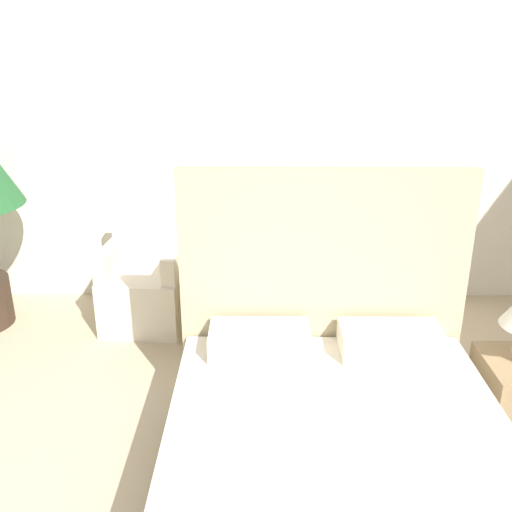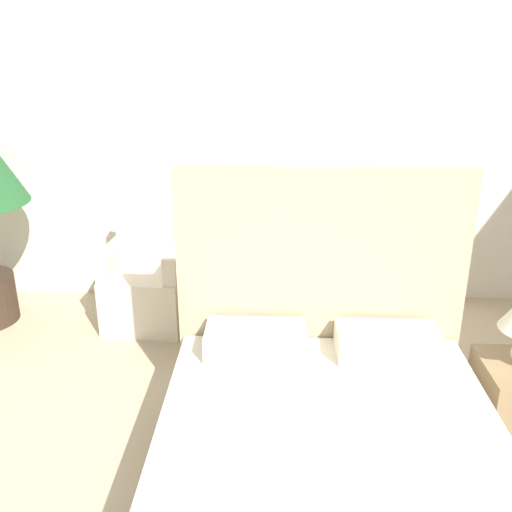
# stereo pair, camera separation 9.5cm
# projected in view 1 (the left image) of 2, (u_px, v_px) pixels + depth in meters

# --- Properties ---
(wall_back) EXTENTS (10.00, 0.06, 2.90)m
(wall_back) POSITION_uv_depth(u_px,v_px,m) (282.00, 126.00, 4.48)
(wall_back) COLOR silver
(wall_back) RESTS_ON ground_plane
(bed) EXTENTS (1.59, 2.21, 1.47)m
(bed) POSITION_uv_depth(u_px,v_px,m) (342.00, 490.00, 2.42)
(bed) COLOR brown
(bed) RESTS_ON ground_plane
(armchair_near_window_left) EXTENTS (0.64, 0.62, 0.82)m
(armchair_near_window_left) POSITION_uv_depth(u_px,v_px,m) (146.00, 290.00, 4.38)
(armchair_near_window_left) COLOR beige
(armchair_near_window_left) RESTS_ON ground_plane
(armchair_near_window_right) EXTENTS (0.63, 0.61, 0.82)m
(armchair_near_window_right) POSITION_uv_depth(u_px,v_px,m) (270.00, 290.00, 4.37)
(armchair_near_window_right) COLOR beige
(armchair_near_window_right) RESTS_ON ground_plane
(side_table) EXTENTS (0.37, 0.37, 0.52)m
(side_table) POSITION_uv_depth(u_px,v_px,m) (208.00, 294.00, 4.37)
(side_table) COLOR gold
(side_table) RESTS_ON ground_plane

